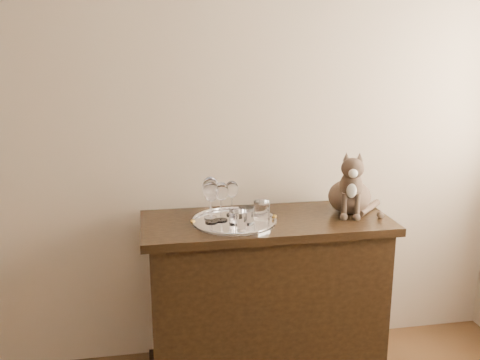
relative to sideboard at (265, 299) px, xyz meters
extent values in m
cube|color=#C5B194|center=(-0.60, 0.31, 0.93)|extent=(4.00, 0.10, 2.70)
cylinder|color=white|center=(-0.16, -0.03, 0.43)|extent=(0.40, 0.40, 0.01)
cylinder|color=silver|center=(-0.11, -0.07, 0.47)|extent=(0.07, 0.07, 0.08)
cylinder|color=white|center=(-0.17, -0.16, 0.48)|extent=(0.08, 0.08, 0.09)
cylinder|color=silver|center=(-0.03, -0.02, 0.48)|extent=(0.08, 0.08, 0.09)
camera|label=1|loc=(-0.56, -2.39, 1.24)|focal=40.00mm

